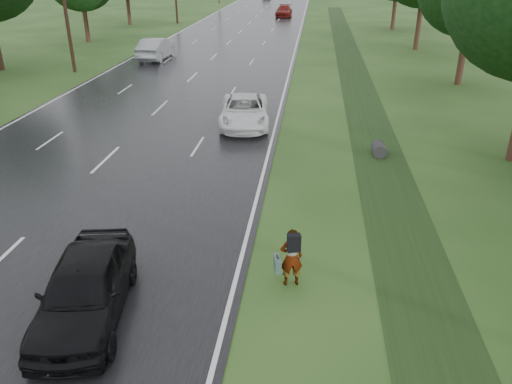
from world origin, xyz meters
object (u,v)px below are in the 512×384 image
object	(u,v)px
pedestrian	(291,257)
white_pickup	(244,111)
dark_sedan	(85,288)
silver_sedan	(156,49)

from	to	relation	value
pedestrian	white_pickup	distance (m)	13.68
white_pickup	dark_sedan	bearing A→B (deg)	-102.76
pedestrian	dark_sedan	size ratio (longest dim) A/B	0.36
pedestrian	dark_sedan	world-z (taller)	pedestrian
dark_sedan	silver_sedan	bearing A→B (deg)	94.25
white_pickup	silver_sedan	size ratio (longest dim) A/B	0.99
silver_sedan	pedestrian	bearing A→B (deg)	115.03
white_pickup	silver_sedan	distance (m)	19.51
pedestrian	dark_sedan	bearing A→B (deg)	7.68
white_pickup	silver_sedan	bearing A→B (deg)	113.23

